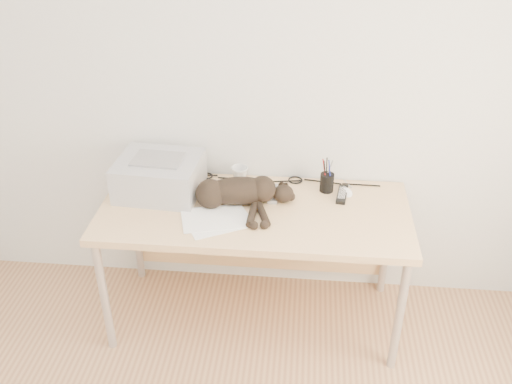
# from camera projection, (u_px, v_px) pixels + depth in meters

# --- Properties ---
(wall_back) EXTENTS (3.50, 0.00, 3.50)m
(wall_back) POSITION_uv_depth(u_px,v_px,m) (261.00, 81.00, 2.95)
(wall_back) COLOR silver
(wall_back) RESTS_ON floor
(desk) EXTENTS (1.60, 0.70, 0.74)m
(desk) POSITION_uv_depth(u_px,v_px,m) (256.00, 221.00, 3.07)
(desk) COLOR #DCB281
(desk) RESTS_ON floor
(printer) EXTENTS (0.45, 0.39, 0.20)m
(printer) POSITION_uv_depth(u_px,v_px,m) (159.00, 176.00, 3.03)
(printer) COLOR #A3A3A7
(printer) RESTS_ON desk
(papers) EXTENTS (0.40, 0.34, 0.01)m
(papers) POSITION_uv_depth(u_px,v_px,m) (216.00, 219.00, 2.84)
(papers) COLOR white
(papers) RESTS_ON desk
(cat) EXTENTS (0.70, 0.33, 0.16)m
(cat) POSITION_uv_depth(u_px,v_px,m) (235.00, 193.00, 2.94)
(cat) COLOR black
(cat) RESTS_ON desk
(mug) EXTENTS (0.13, 0.13, 0.09)m
(mug) POSITION_uv_depth(u_px,v_px,m) (240.00, 174.00, 3.16)
(mug) COLOR silver
(mug) RESTS_ON desk
(pen_cup) EXTENTS (0.07, 0.07, 0.19)m
(pen_cup) POSITION_uv_depth(u_px,v_px,m) (327.00, 182.00, 3.06)
(pen_cup) COLOR black
(pen_cup) RESTS_ON desk
(remote_grey) EXTENTS (0.05, 0.18, 0.02)m
(remote_grey) POSITION_uv_depth(u_px,v_px,m) (273.00, 194.00, 3.04)
(remote_grey) COLOR gray
(remote_grey) RESTS_ON desk
(remote_black) EXTENTS (0.07, 0.18, 0.02)m
(remote_black) POSITION_uv_depth(u_px,v_px,m) (342.00, 194.00, 3.04)
(remote_black) COLOR black
(remote_black) RESTS_ON desk
(mouse) EXTENTS (0.10, 0.13, 0.04)m
(mouse) POSITION_uv_depth(u_px,v_px,m) (346.00, 190.00, 3.06)
(mouse) COLOR white
(mouse) RESTS_ON desk
(cable_tangle) EXTENTS (1.36, 0.08, 0.01)m
(cable_tangle) POSITION_uv_depth(u_px,v_px,m) (260.00, 178.00, 3.19)
(cable_tangle) COLOR black
(cable_tangle) RESTS_ON desk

